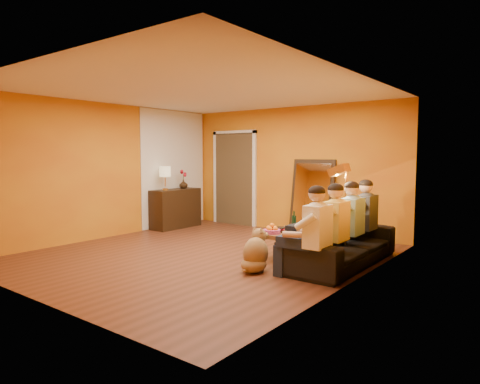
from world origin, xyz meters
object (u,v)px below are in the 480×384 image
Objects in this scene: sideboard at (176,208)px; sofa at (341,242)px; floor_lamp at (346,215)px; person_far_left at (318,234)px; person_mid_right at (352,223)px; mirror_frame at (312,197)px; coffee_table at (293,243)px; laptop at (313,227)px; table_lamp at (165,178)px; person_far_right at (366,219)px; vase at (183,184)px; person_mid_left at (336,228)px; dog at (256,250)px; wine_bottle at (294,221)px; tumbler at (303,227)px.

sideboard reaches higher than sofa.
floor_lamp is 1.11m from person_far_left.
floor_lamp is at bearing -179.70° from person_mid_right.
mirror_frame reaches higher than person_far_left.
mirror_frame is at bearing 119.01° from person_far_left.
coffee_table is 3.92× the size of laptop.
person_far_left is at bearing -77.21° from floor_lamp.
mirror_frame is 3.13m from table_lamp.
vase is (-4.37, 0.37, 0.34)m from person_far_right.
coffee_table is (0.64, -1.85, -0.55)m from mirror_frame.
person_far_right reaches higher than vase.
person_mid_left is at bearing -26.66° from coffee_table.
laptop is 1.58× the size of vase.
person_far_right is at bearing 73.62° from dog.
coffee_table is (3.43, -0.47, -0.90)m from table_lamp.
coffee_table is 0.37m from wine_bottle.
sideboard reaches higher than laptop.
mirror_frame is 2.92m from vase.
person_far_left is at bearing -96.10° from laptop.
sofa is (4.24, -0.47, -0.77)m from table_lamp.
sofa is 4.40m from vase.
coffee_table is (-0.81, 0.00, -0.12)m from sofa.
tumbler is 0.34× the size of laptop.
person_mid_right and person_far_right have the same top height.
dog is 0.94m from person_far_left.
sideboard is 3.52m from coffee_table.
table_lamp is 1.64× the size of laptop.
sideboard reaches higher than wine_bottle.
vase is at bearing 175.17° from person_far_right.
sofa is 0.40m from floor_lamp.
floor_lamp is 4.37m from vase.
sideboard reaches higher than dog.
sideboard is 0.97× the size of person_mid_right.
person_mid_left is (0.94, -0.45, 0.40)m from coffee_table.
wine_bottle is at bearing -70.14° from mirror_frame.
sofa is at bearing -13.52° from vase.
tumbler is 0.24m from laptop.
coffee_table is 1.03m from person_mid_right.
wine_bottle is at bearing -46.08° from coffee_table.
dog is 1.08m from wine_bottle.
person_far_left is at bearing 16.82° from dog.
sofa is at bearing -1.24° from coffee_table.
floor_lamp is at bearing -8.92° from sideboard.
person_far_right is (0.00, 1.65, 0.00)m from person_far_left.
floor_lamp is 0.82m from wine_bottle.
floor_lamp is 0.76m from laptop.
person_far_right reaches higher than sofa.
mirror_frame reaches higher than table_lamp.
person_mid_right reaches higher than wine_bottle.
mirror_frame is at bearing 16.57° from vase.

